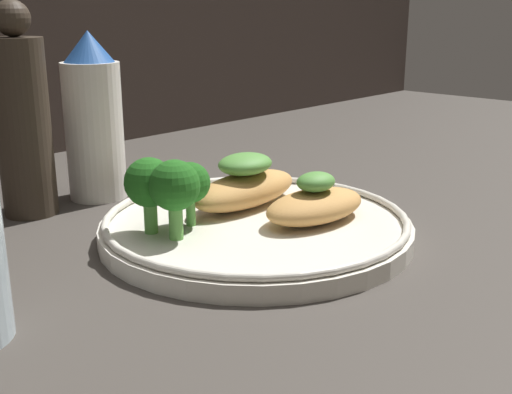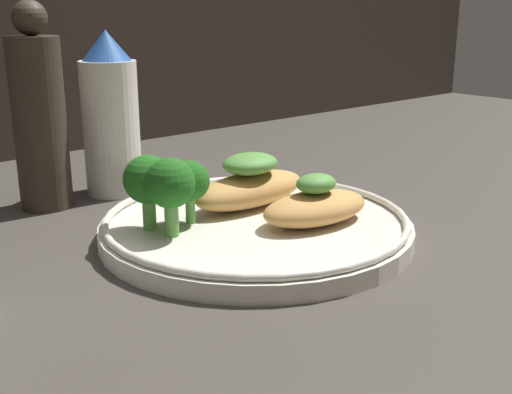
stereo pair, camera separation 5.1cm
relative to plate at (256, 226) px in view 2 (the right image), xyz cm
name	(u,v)px [view 2 (the right image)]	position (x,y,z in cm)	size (l,w,h in cm)	color
ground_plane	(256,243)	(0.00, 0.00, -1.49)	(180.00, 180.00, 1.00)	#3D3833
plate	(256,226)	(0.00, 0.00, 0.00)	(24.90, 24.90, 2.00)	silver
grilled_meat_front	(315,205)	(3.22, -3.44, 1.86)	(9.97, 6.11, 4.01)	tan
grilled_meat_middle	(250,185)	(2.33, 3.42, 2.26)	(11.71, 5.17, 4.59)	tan
broccoli_bunch	(166,183)	(-6.51, 2.79, 4.18)	(6.64, 6.17, 5.98)	#569942
sauce_bottle	(111,117)	(-2.09, 19.00, 6.56)	(5.44, 5.44, 15.79)	white
pepper_grinder	(39,117)	(-9.15, 19.00, 7.43)	(4.69, 4.69, 18.46)	#382D23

